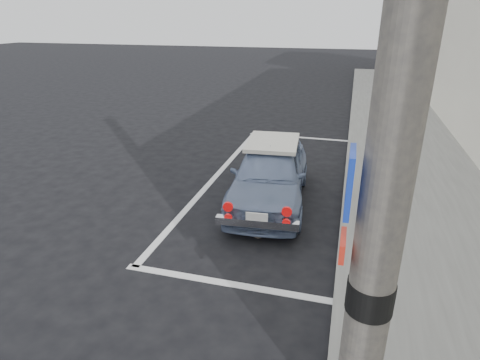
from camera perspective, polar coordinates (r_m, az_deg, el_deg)
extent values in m
plane|color=black|center=(5.91, -4.59, -10.97)|extent=(80.00, 80.00, 0.00)
cube|color=slate|center=(7.48, 25.03, -4.96)|extent=(2.80, 40.00, 0.15)
cube|color=silver|center=(5.39, -1.28, -14.58)|extent=(3.00, 0.12, 0.01)
cube|color=silver|center=(11.65, 8.69, 6.00)|extent=(3.00, 0.12, 0.01)
cube|color=silver|center=(8.70, -3.51, 0.48)|extent=(0.12, 7.00, 0.01)
cylinder|color=black|center=(3.28, 18.02, -15.37)|extent=(0.36, 0.36, 0.25)
cube|color=#1635B7|center=(2.82, 15.33, -0.25)|extent=(0.04, 0.35, 0.45)
cube|color=red|center=(3.04, 14.37, -8.97)|extent=(0.04, 0.30, 0.15)
cube|color=white|center=(3.04, 14.28, -8.96)|extent=(0.02, 0.16, 0.08)
imported|color=#7285AA|center=(7.37, 4.27, 0.93)|extent=(1.58, 3.37, 1.11)
cube|color=silver|center=(7.51, 4.67, 5.29)|extent=(1.02, 1.32, 0.07)
cube|color=silver|center=(6.01, 2.44, -6.09)|extent=(1.26, 0.22, 0.12)
cube|color=white|center=(5.93, 2.39, -5.45)|extent=(0.33, 0.05, 0.17)
cylinder|color=red|center=(5.95, -1.72, -3.83)|extent=(0.15, 0.05, 0.15)
cylinder|color=red|center=(5.84, 6.67, -4.50)|extent=(0.15, 0.05, 0.15)
cylinder|color=red|center=(6.03, -1.70, -5.36)|extent=(0.12, 0.05, 0.12)
cylinder|color=red|center=(5.92, 6.59, -6.05)|extent=(0.12, 0.05, 0.12)
ellipsoid|color=#62554B|center=(6.36, 2.81, -7.35)|extent=(0.25, 0.33, 0.18)
sphere|color=#62554B|center=(6.23, 2.26, -7.38)|extent=(0.11, 0.11, 0.11)
cone|color=#62554B|center=(6.21, 2.02, -6.86)|extent=(0.04, 0.04, 0.04)
cone|color=#62554B|center=(6.19, 2.51, -7.00)|extent=(0.04, 0.04, 0.04)
cylinder|color=#62554B|center=(6.48, 3.75, -7.35)|extent=(0.05, 0.19, 0.03)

